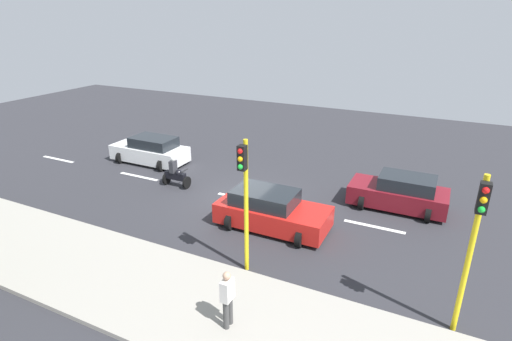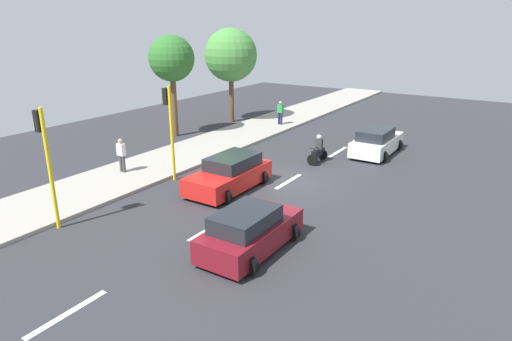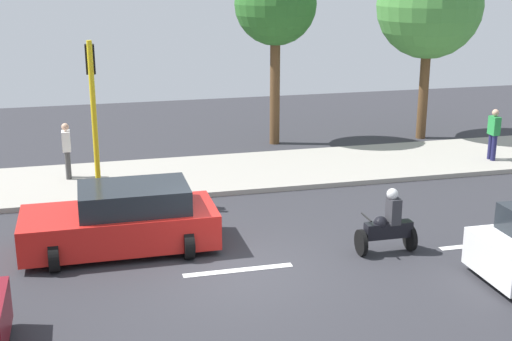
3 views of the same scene
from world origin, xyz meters
name	(u,v)px [view 2 (image 2 of 3)]	position (x,y,z in m)	size (l,w,h in m)	color
ground_plane	(288,183)	(0.00, 0.00, -0.05)	(40.00, 60.00, 0.10)	#2D2D33
sidewalk	(178,157)	(7.00, 0.00, 0.07)	(4.00, 60.00, 0.15)	#9E998E
lane_stripe_far_north	(372,131)	(0.00, -12.00, 0.01)	(0.20, 2.40, 0.01)	white
lane_stripe_north	(338,152)	(0.00, -6.00, 0.01)	(0.20, 2.40, 0.01)	white
lane_stripe_mid	(288,181)	(0.00, 0.00, 0.01)	(0.20, 2.40, 0.01)	white
lane_stripe_south	(210,228)	(0.00, 6.00, 0.01)	(0.20, 2.40, 0.01)	white
lane_stripe_far_south	(67,314)	(0.00, 12.00, 0.01)	(0.20, 2.40, 0.01)	white
car_red	(230,174)	(1.79, 2.29, 0.71)	(2.35, 4.38, 1.52)	red
car_maroon	(250,231)	(-2.15, 6.60, 0.71)	(2.20, 4.05, 1.52)	maroon
car_white	(376,142)	(-1.98, -6.78, 0.71)	(2.23, 4.33, 1.52)	white
motorcycle	(318,151)	(0.14, -3.51, 0.64)	(0.60, 1.30, 1.53)	black
pedestrian_near_signal	(280,112)	(6.15, -9.95, 1.06)	(0.40, 0.24, 1.69)	#1E1E4C
pedestrian_by_tree	(121,154)	(7.41, 3.56, 1.06)	(0.40, 0.24, 1.69)	#3F3F3F
traffic_light_corner	(169,120)	(4.85, 2.74, 2.93)	(0.49, 0.24, 4.50)	yellow
traffic_light_midblock	(45,151)	(4.85, 8.99, 2.93)	(0.49, 0.24, 4.50)	yellow
street_tree_center	(231,55)	(10.05, -9.39, 4.89)	(3.83, 3.83, 6.83)	brown
street_tree_north	(172,59)	(10.59, -3.76, 4.96)	(2.89, 2.89, 6.47)	brown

